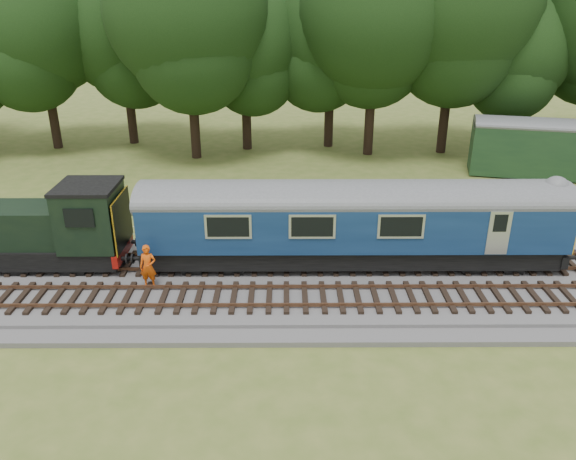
{
  "coord_description": "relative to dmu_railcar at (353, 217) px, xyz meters",
  "views": [
    {
      "loc": [
        2.75,
        -20.85,
        11.65
      ],
      "look_at": [
        2.85,
        1.4,
        2.0
      ],
      "focal_mm": 35.0,
      "sensor_mm": 36.0,
      "label": 1
    }
  ],
  "objects": [
    {
      "name": "ground",
      "position": [
        -5.63,
        -1.4,
        -2.61
      ],
      "size": [
        120.0,
        120.0,
        0.0
      ],
      "primitive_type": "plane",
      "color": "#4F6525",
      "rests_on": "ground"
    },
    {
      "name": "ballast",
      "position": [
        -5.63,
        -1.4,
        -2.43
      ],
      "size": [
        70.0,
        7.0,
        0.35
      ],
      "primitive_type": "cube",
      "color": "#4C4C4F",
      "rests_on": "ground"
    },
    {
      "name": "track_north",
      "position": [
        -5.63,
        -0.0,
        -2.19
      ],
      "size": [
        67.2,
        2.4,
        0.21
      ],
      "color": "black",
      "rests_on": "ballast"
    },
    {
      "name": "track_south",
      "position": [
        -5.63,
        -3.0,
        -2.19
      ],
      "size": [
        67.2,
        2.4,
        0.21
      ],
      "color": "black",
      "rests_on": "ballast"
    },
    {
      "name": "fence",
      "position": [
        -5.63,
        3.1,
        -2.61
      ],
      "size": [
        64.0,
        0.12,
        1.0
      ],
      "primitive_type": null,
      "color": "#6B6054",
      "rests_on": "ground"
    },
    {
      "name": "tree_line",
      "position": [
        -5.63,
        20.6,
        -2.61
      ],
      "size": [
        70.0,
        8.0,
        18.0
      ],
      "primitive_type": null,
      "color": "black",
      "rests_on": "ground"
    },
    {
      "name": "dmu_railcar",
      "position": [
        0.0,
        0.0,
        0.0
      ],
      "size": [
        18.05,
        2.86,
        3.88
      ],
      "color": "black",
      "rests_on": "ground"
    },
    {
      "name": "shunter_loco",
      "position": [
        -13.93,
        0.0,
        -0.63
      ],
      "size": [
        8.91,
        2.6,
        3.38
      ],
      "color": "black",
      "rests_on": "ground"
    },
    {
      "name": "worker",
      "position": [
        -8.46,
        -2.02,
        -1.33
      ],
      "size": [
        0.69,
        0.46,
        1.85
      ],
      "primitive_type": "imported",
      "rotation": [
        0.0,
        0.0,
        -0.03
      ],
      "color": "#E5510C",
      "rests_on": "ballast"
    }
  ]
}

